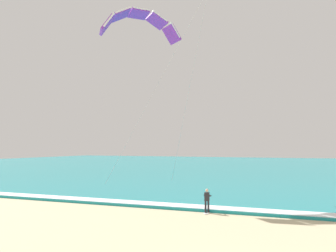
{
  "coord_description": "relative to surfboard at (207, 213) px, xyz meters",
  "views": [
    {
      "loc": [
        3.68,
        -13.97,
        4.76
      ],
      "look_at": [
        -9.83,
        17.02,
        6.39
      ],
      "focal_mm": 42.48,
      "sensor_mm": 36.0,
      "label": 1
    }
  ],
  "objects": [
    {
      "name": "kite_primary",
      "position": [
        -9.32,
        7.56,
        16.96
      ],
      "size": [
        12.36,
        10.66,
        17.06
      ],
      "color": "purple"
    },
    {
      "name": "surfboard",
      "position": [
        0.0,
        0.0,
        0.0
      ],
      "size": [
        0.65,
        1.45,
        0.09
      ],
      "color": "white",
      "rests_on": "ground"
    },
    {
      "name": "kitesurfer",
      "position": [
        -0.0,
        0.02,
        0.91
      ],
      "size": [
        0.57,
        0.57,
        1.69
      ],
      "color": "#232328",
      "rests_on": "ground"
    },
    {
      "name": "surf_foam",
      "position": [
        5.04,
        1.15,
        0.19
      ],
      "size": [
        200.0,
        1.76,
        0.04
      ],
      "primitive_type": "cube",
      "color": "white",
      "rests_on": "sea"
    },
    {
      "name": "sea",
      "position": [
        5.04,
        60.15,
        0.07
      ],
      "size": [
        200.0,
        120.0,
        0.2
      ],
      "primitive_type": "cube",
      "color": "teal",
      "rests_on": "ground"
    }
  ]
}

